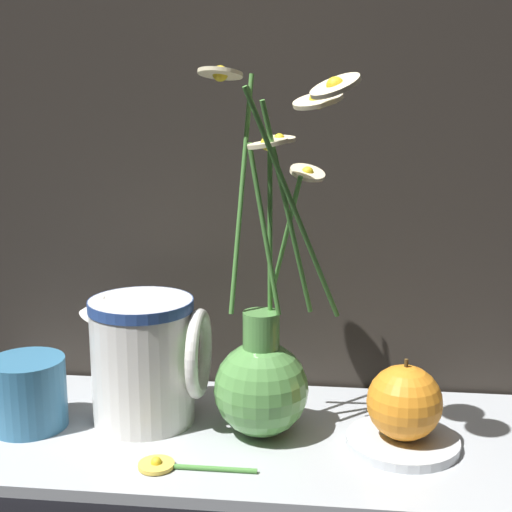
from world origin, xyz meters
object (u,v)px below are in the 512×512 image
at_px(yellow_mug, 26,393).
at_px(ceramic_pitcher, 146,355).
at_px(orange_fruit, 404,402).
at_px(vase_with_flowers, 263,368).

bearing_deg(yellow_mug, ceramic_pitcher, 13.29).
distance_m(yellow_mug, orange_fruit, 0.41).
xyz_separation_m(ceramic_pitcher, orange_fruit, (0.28, -0.03, -0.03)).
height_order(yellow_mug, orange_fruit, orange_fruit).
bearing_deg(ceramic_pitcher, yellow_mug, -166.71).
xyz_separation_m(vase_with_flowers, ceramic_pitcher, (-0.13, 0.02, 0.00)).
bearing_deg(vase_with_flowers, yellow_mug, -176.79).
distance_m(vase_with_flowers, orange_fruit, 0.15).
height_order(vase_with_flowers, orange_fruit, vase_with_flowers).
xyz_separation_m(vase_with_flowers, orange_fruit, (0.15, -0.02, -0.02)).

